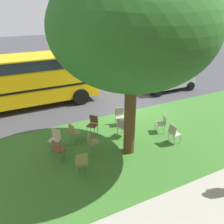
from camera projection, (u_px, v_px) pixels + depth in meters
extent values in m
plane|color=#424247|center=(128.00, 109.00, 13.38)|extent=(80.00, 80.00, 0.00)
cube|color=#3D752D|center=(163.00, 134.00, 10.78)|extent=(48.00, 6.00, 0.01)
cylinder|color=brown|center=(130.00, 113.00, 8.84)|extent=(0.44, 0.44, 3.42)
ellipsoid|color=#2D6B28|center=(133.00, 28.00, 7.57)|extent=(5.56, 5.56, 4.11)
cube|color=#ADA393|center=(123.00, 127.00, 10.48)|extent=(0.55, 0.55, 0.04)
cube|color=#ADA393|center=(121.00, 124.00, 10.25)|extent=(0.25, 0.40, 0.40)
cylinder|color=gray|center=(128.00, 131.00, 10.60)|extent=(0.02, 0.02, 0.42)
cylinder|color=gray|center=(122.00, 129.00, 10.80)|extent=(0.02, 0.02, 0.42)
cylinder|color=gray|center=(124.00, 134.00, 10.35)|extent=(0.02, 0.02, 0.42)
cylinder|color=gray|center=(118.00, 132.00, 10.55)|extent=(0.02, 0.02, 0.42)
cube|color=brown|center=(60.00, 150.00, 8.85)|extent=(0.56, 0.57, 0.04)
cube|color=brown|center=(56.00, 147.00, 8.61)|extent=(0.29, 0.38, 0.40)
cylinder|color=gray|center=(67.00, 154.00, 9.00)|extent=(0.02, 0.02, 0.42)
cylinder|color=gray|center=(60.00, 151.00, 9.16)|extent=(0.02, 0.02, 0.42)
cylinder|color=gray|center=(61.00, 158.00, 8.73)|extent=(0.02, 0.02, 0.42)
cylinder|color=gray|center=(54.00, 156.00, 8.89)|extent=(0.02, 0.02, 0.42)
cube|color=brown|center=(92.00, 125.00, 10.64)|extent=(0.58, 0.58, 0.04)
cube|color=brown|center=(94.00, 119.00, 10.69)|extent=(0.33, 0.36, 0.40)
cylinder|color=gray|center=(87.00, 131.00, 10.65)|extent=(0.02, 0.02, 0.42)
cylinder|color=gray|center=(94.00, 132.00, 10.53)|extent=(0.02, 0.02, 0.42)
cylinder|color=gray|center=(91.00, 128.00, 10.94)|extent=(0.02, 0.02, 0.42)
cylinder|color=gray|center=(98.00, 129.00, 10.82)|extent=(0.02, 0.02, 0.42)
cube|color=#ADA393|center=(175.00, 134.00, 9.95)|extent=(0.43, 0.45, 0.04)
cube|color=#ADA393|center=(172.00, 130.00, 9.77)|extent=(0.11, 0.40, 0.40)
cylinder|color=gray|center=(180.00, 139.00, 9.99)|extent=(0.02, 0.02, 0.42)
cylinder|color=gray|center=(174.00, 136.00, 10.27)|extent=(0.02, 0.02, 0.42)
cylinder|color=gray|center=(174.00, 141.00, 9.83)|extent=(0.02, 0.02, 0.42)
cylinder|color=gray|center=(168.00, 138.00, 10.11)|extent=(0.02, 0.02, 0.42)
cube|color=#ADA393|center=(120.00, 117.00, 11.45)|extent=(0.52, 0.51, 0.04)
cube|color=#ADA393|center=(119.00, 111.00, 11.51)|extent=(0.41, 0.20, 0.40)
cylinder|color=gray|center=(117.00, 123.00, 11.36)|extent=(0.02, 0.02, 0.42)
cylinder|color=gray|center=(124.00, 122.00, 11.42)|extent=(0.02, 0.02, 0.42)
cylinder|color=gray|center=(116.00, 120.00, 11.66)|extent=(0.02, 0.02, 0.42)
cylinder|color=gray|center=(123.00, 119.00, 11.72)|extent=(0.02, 0.02, 0.42)
cube|color=olive|center=(75.00, 133.00, 10.02)|extent=(0.48, 0.49, 0.04)
cube|color=olive|center=(71.00, 129.00, 9.82)|extent=(0.16, 0.41, 0.40)
cylinder|color=gray|center=(81.00, 138.00, 10.08)|extent=(0.02, 0.02, 0.42)
cylinder|color=gray|center=(77.00, 135.00, 10.34)|extent=(0.02, 0.02, 0.42)
cylinder|color=gray|center=(74.00, 140.00, 9.89)|extent=(0.02, 0.02, 0.42)
cylinder|color=gray|center=(70.00, 137.00, 10.15)|extent=(0.02, 0.02, 0.42)
cube|color=olive|center=(93.00, 142.00, 9.36)|extent=(0.44, 0.46, 0.04)
cube|color=olive|center=(89.00, 138.00, 9.20)|extent=(0.12, 0.41, 0.40)
cylinder|color=gray|center=(99.00, 148.00, 9.36)|extent=(0.02, 0.02, 0.42)
cylinder|color=gray|center=(96.00, 144.00, 9.67)|extent=(0.02, 0.02, 0.42)
cylinder|color=gray|center=(91.00, 150.00, 9.25)|extent=(0.02, 0.02, 0.42)
cylinder|color=gray|center=(88.00, 145.00, 9.55)|extent=(0.02, 0.02, 0.42)
cube|color=beige|center=(55.00, 140.00, 9.47)|extent=(0.58, 0.58, 0.04)
cube|color=beige|center=(56.00, 133.00, 9.53)|extent=(0.33, 0.35, 0.40)
cylinder|color=gray|center=(49.00, 146.00, 9.48)|extent=(0.02, 0.02, 0.42)
cylinder|color=gray|center=(57.00, 148.00, 9.37)|extent=(0.02, 0.02, 0.42)
cylinder|color=gray|center=(54.00, 142.00, 9.77)|extent=(0.02, 0.02, 0.42)
cylinder|color=gray|center=(61.00, 144.00, 9.65)|extent=(0.02, 0.02, 0.42)
cube|color=#ADA393|center=(160.00, 123.00, 10.83)|extent=(0.53, 0.54, 0.04)
cube|color=#ADA393|center=(164.00, 119.00, 10.74)|extent=(0.24, 0.40, 0.40)
cylinder|color=gray|center=(155.00, 126.00, 11.07)|extent=(0.02, 0.02, 0.42)
cylinder|color=gray|center=(157.00, 130.00, 10.75)|extent=(0.02, 0.02, 0.42)
cylinder|color=gray|center=(162.00, 126.00, 11.09)|extent=(0.02, 0.02, 0.42)
cylinder|color=gray|center=(164.00, 130.00, 10.77)|extent=(0.02, 0.02, 0.42)
cube|color=olive|center=(82.00, 162.00, 8.14)|extent=(0.49, 0.47, 0.04)
cube|color=olive|center=(82.00, 160.00, 7.89)|extent=(0.41, 0.16, 0.40)
cylinder|color=gray|center=(86.00, 164.00, 8.43)|extent=(0.02, 0.02, 0.42)
cylinder|color=gray|center=(76.00, 166.00, 8.34)|extent=(0.02, 0.02, 0.42)
cylinder|color=gray|center=(88.00, 170.00, 8.14)|extent=(0.02, 0.02, 0.42)
cylinder|color=gray|center=(78.00, 171.00, 8.05)|extent=(0.02, 0.02, 0.42)
cube|color=silver|center=(167.00, 80.00, 16.22)|extent=(3.70, 1.64, 0.76)
cube|color=#1E232B|center=(170.00, 71.00, 16.01)|extent=(1.90, 1.44, 0.64)
cylinder|color=black|center=(158.00, 92.00, 15.09)|extent=(0.60, 0.18, 0.60)
cylinder|color=black|center=(143.00, 85.00, 16.51)|extent=(0.60, 0.18, 0.60)
cylinder|color=black|center=(191.00, 86.00, 16.24)|extent=(0.60, 0.18, 0.60)
cylinder|color=black|center=(174.00, 80.00, 17.66)|extent=(0.60, 0.18, 0.60)
cube|color=yellow|center=(3.00, 82.00, 12.77)|extent=(10.40, 2.44, 2.50)
cube|color=black|center=(4.00, 88.00, 12.92)|extent=(10.30, 2.46, 0.12)
cylinder|color=black|center=(81.00, 97.00, 13.87)|extent=(0.96, 0.28, 0.96)
cylinder|color=black|center=(68.00, 85.00, 15.91)|extent=(0.96, 0.28, 0.96)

